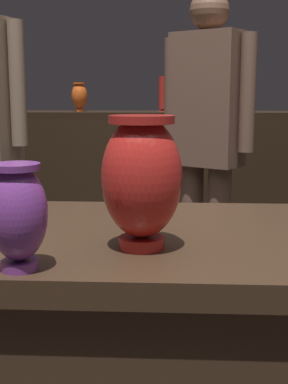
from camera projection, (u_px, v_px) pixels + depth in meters
name	position (u px, v px, depth m)	size (l,w,h in m)	color
back_display_shelf	(162.00, 190.00, 3.38)	(2.60, 0.40, 0.99)	black
vase_centerpiece	(143.00, 178.00, 1.01)	(0.16, 0.16, 0.26)	red
vase_tall_behind	(18.00, 213.00, 0.89)	(0.10, 0.10, 0.18)	#7A388E
shelf_vase_left	(79.00, 96.00, 3.29)	(0.10, 0.10, 0.18)	#E55B1E
shelf_vase_center	(163.00, 94.00, 3.33)	(0.06, 0.06, 0.22)	red
visitor_center_back	(207.00, 135.00, 2.47)	(0.40, 0.33, 1.55)	brown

